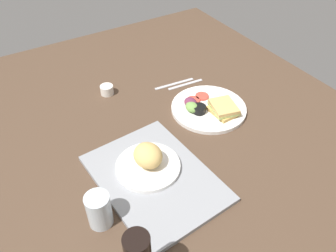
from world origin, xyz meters
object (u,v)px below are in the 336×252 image
drinking_glass (99,210)px  knife (174,84)px  serving_tray (155,178)px  bread_plate_near (148,161)px  plate_with_salad (209,108)px  espresso_cup (107,90)px  fork (185,84)px

drinking_glass → knife: drinking_glass is taller
serving_tray → knife: size_ratio=2.37×
bread_plate_near → drinking_glass: size_ratio=1.91×
plate_with_salad → espresso_cup: (32.64, 30.31, 0.37)cm
serving_tray → drinking_glass: (-5.51, 21.06, 4.84)cm
bread_plate_near → plate_with_salad: 39.34cm
drinking_glass → knife: bearing=-48.9°
serving_tray → plate_with_salad: (19.70, -36.55, 0.83)cm
espresso_cup → bread_plate_near: bearing=172.9°
serving_tray → fork: serving_tray is taller
serving_tray → fork: size_ratio=2.65×
serving_tray → knife: 55.69cm
plate_with_salad → drinking_glass: 63.02cm
espresso_cup → drinking_glass: bearing=154.7°
bread_plate_near → drinking_glass: bearing=115.6°
plate_with_salad → knife: size_ratio=1.60×
knife → drinking_glass: bearing=46.6°
knife → plate_with_salad: bearing=99.4°
serving_tray → espresso_cup: (52.34, -6.24, 1.20)cm
espresso_cup → fork: 34.89cm
plate_with_salad → drinking_glass: size_ratio=2.70×
serving_tray → drinking_glass: size_ratio=3.99×
plate_with_salad → fork: bearing=-6.6°
serving_tray → knife: serving_tray is taller
drinking_glass → espresso_cup: drinking_glass is taller
fork → knife: same height
plate_with_salad → fork: 20.83cm
fork → drinking_glass: bearing=42.0°
drinking_glass → serving_tray: bearing=-75.3°
fork → espresso_cup: bearing=-15.5°
bread_plate_near → knife: bearing=-41.9°
serving_tray → bread_plate_near: 6.04cm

